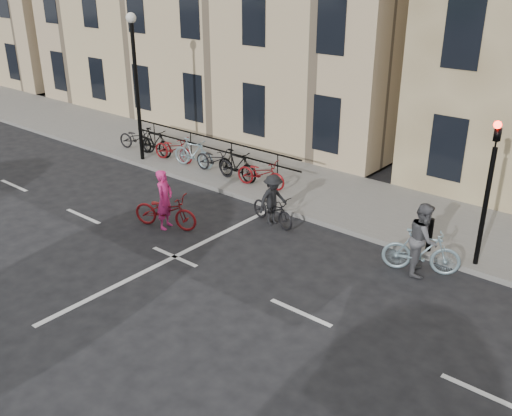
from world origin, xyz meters
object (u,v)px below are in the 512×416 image
Objects in this scene: cyclist_grey at (422,245)px; cyclist_pink at (165,208)px; traffic_light at (490,176)px; lamp_post at (135,70)px; cyclist_dark at (273,205)px.

cyclist_pink is at bearing 85.32° from cyclist_grey.
traffic_light is 0.74× the size of lamp_post.
lamp_post is (-12.70, 0.06, 1.04)m from traffic_light.
traffic_light is at bearing -86.41° from cyclist_pink.
lamp_post reaches higher than cyclist_grey.
cyclist_grey reaches higher than cyclist_dark.
cyclist_grey is (-1.00, -1.01, -1.72)m from traffic_light.
traffic_light is 5.93m from cyclist_dark.
traffic_light is at bearing -67.70° from cyclist_grey.
cyclist_dark is (2.20, 2.15, -0.01)m from cyclist_pink.
cyclist_grey reaches higher than cyclist_pink.
cyclist_grey is 4.52m from cyclist_dark.
traffic_light reaches higher than cyclist_dark.
cyclist_grey is at bearing -90.83° from cyclist_pink.
lamp_post is at bearing 37.13° from cyclist_pink.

